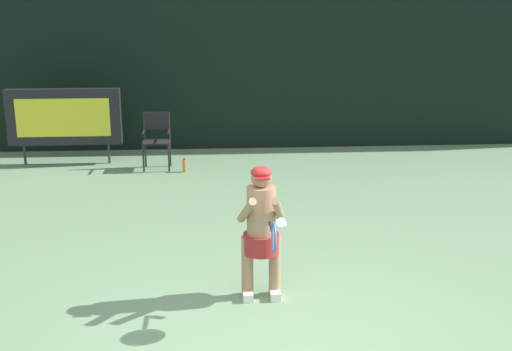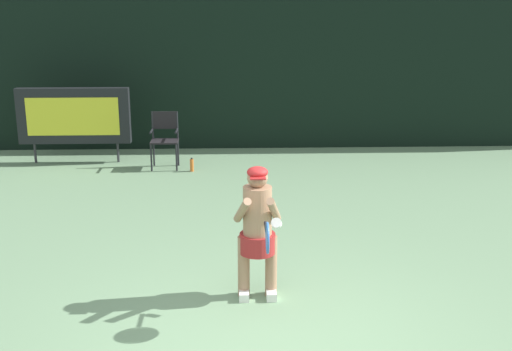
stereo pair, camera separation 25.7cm
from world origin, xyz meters
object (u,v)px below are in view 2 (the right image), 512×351
at_px(scoreboard, 74,116).
at_px(umpire_chair, 165,136).
at_px(water_bottle, 192,165).
at_px(tennis_racket, 267,237).
at_px(tennis_player, 258,227).

bearing_deg(scoreboard, umpire_chair, -14.36).
distance_m(water_bottle, tennis_racket, 6.18).
relative_size(scoreboard, tennis_racket, 3.65).
distance_m(scoreboard, umpire_chair, 1.91).
relative_size(umpire_chair, water_bottle, 4.08).
bearing_deg(tennis_player, tennis_racket, -84.10).
xyz_separation_m(scoreboard, water_bottle, (2.35, -0.79, -0.82)).
height_order(scoreboard, tennis_player, scoreboard).
relative_size(scoreboard, umpire_chair, 2.04).
distance_m(tennis_player, tennis_racket, 0.67).
height_order(scoreboard, water_bottle, scoreboard).
xyz_separation_m(umpire_chair, water_bottle, (0.53, -0.32, -0.50)).
bearing_deg(umpire_chair, scoreboard, 165.64).
distance_m(umpire_chair, tennis_player, 5.91).
xyz_separation_m(water_bottle, tennis_racket, (1.11, -6.02, 0.82)).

